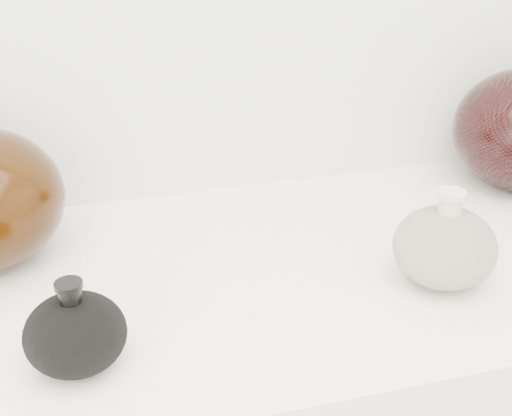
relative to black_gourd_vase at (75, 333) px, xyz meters
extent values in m
cube|color=silver|center=(0.19, 0.13, -0.06)|extent=(1.20, 0.50, 0.03)
ellipsoid|color=black|center=(0.00, 0.00, 0.00)|extent=(0.11, 0.11, 0.08)
cylinder|color=black|center=(0.00, 0.00, 0.05)|extent=(0.02, 0.02, 0.02)
cylinder|color=black|center=(0.00, 0.00, 0.06)|extent=(0.03, 0.03, 0.01)
ellipsoid|color=#C2A994|center=(0.44, 0.04, 0.01)|extent=(0.15, 0.15, 0.10)
cylinder|color=beige|center=(0.44, 0.04, 0.06)|extent=(0.03, 0.03, 0.03)
cylinder|color=beige|center=(0.44, 0.04, 0.08)|extent=(0.04, 0.04, 0.01)
camera|label=1|loc=(0.02, -0.61, 0.44)|focal=50.00mm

